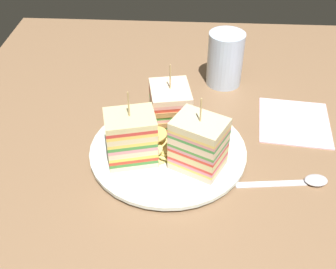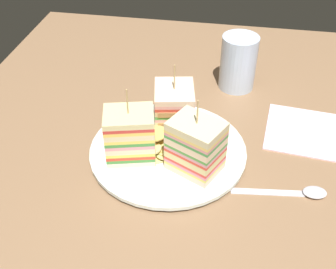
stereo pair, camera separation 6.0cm
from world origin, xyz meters
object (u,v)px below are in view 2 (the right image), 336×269
at_px(sandwich_wedge_0, 130,135).
at_px(sandwich_wedge_1, 195,146).
at_px(plate, 168,151).
at_px(drinking_glass, 238,66).
at_px(spoon, 302,192).
at_px(napkin, 302,131).
at_px(chip_pile, 159,147).
at_px(sandwich_wedge_2, 177,108).

distance_m(sandwich_wedge_0, sandwich_wedge_1, 0.11).
bearing_deg(sandwich_wedge_1, plate, -11.26).
xyz_separation_m(sandwich_wedge_1, drinking_glass, (0.27, -0.05, -0.01)).
xyz_separation_m(spoon, napkin, (0.16, -0.01, -0.00)).
bearing_deg(drinking_glass, plate, 156.29).
relative_size(chip_pile, spoon, 0.48).
relative_size(plate, chip_pile, 3.73).
bearing_deg(sandwich_wedge_0, plate, 11.62).
distance_m(chip_pile, spoon, 0.23).
bearing_deg(sandwich_wedge_2, plate, -14.59).
bearing_deg(drinking_glass, sandwich_wedge_1, 168.87).
bearing_deg(napkin, plate, 113.77).
height_order(sandwich_wedge_1, sandwich_wedge_2, sandwich_wedge_1).
bearing_deg(napkin, drinking_glass, 43.57).
relative_size(sandwich_wedge_1, sandwich_wedge_2, 1.05).
bearing_deg(napkin, sandwich_wedge_0, 114.14).
height_order(sandwich_wedge_0, spoon, sandwich_wedge_0).
relative_size(sandwich_wedge_2, spoon, 0.85).
distance_m(plate, spoon, 0.22).
xyz_separation_m(plate, sandwich_wedge_0, (-0.03, 0.06, 0.05)).
relative_size(napkin, drinking_glass, 1.24).
bearing_deg(drinking_glass, sandwich_wedge_2, 150.19).
bearing_deg(drinking_glass, sandwich_wedge_0, 148.62).
bearing_deg(sandwich_wedge_0, spoon, -20.01).
relative_size(sandwich_wedge_0, sandwich_wedge_2, 1.04).
distance_m(sandwich_wedge_1, chip_pile, 0.07).
bearing_deg(sandwich_wedge_0, sandwich_wedge_1, -20.22).
distance_m(spoon, napkin, 0.16).
xyz_separation_m(sandwich_wedge_0, sandwich_wedge_2, (0.09, -0.06, -0.00)).
bearing_deg(sandwich_wedge_0, sandwich_wedge_2, 41.75).
relative_size(sandwich_wedge_0, napkin, 0.93).
bearing_deg(spoon, plate, 159.17).
height_order(sandwich_wedge_0, drinking_glass, sandwich_wedge_0).
bearing_deg(plate, drinking_glass, -23.71).
height_order(sandwich_wedge_0, napkin, sandwich_wedge_0).
bearing_deg(chip_pile, plate, -40.18).
distance_m(plate, sandwich_wedge_1, 0.08).
bearing_deg(napkin, sandwich_wedge_1, 127.76).
height_order(sandwich_wedge_2, spoon, sandwich_wedge_2).
height_order(chip_pile, napkin, chip_pile).
distance_m(plate, sandwich_wedge_0, 0.08).
bearing_deg(napkin, chip_pile, 115.57).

